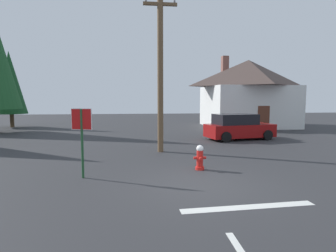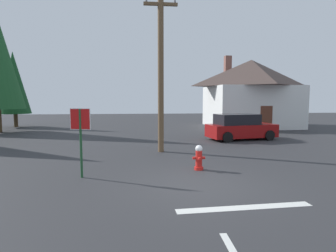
{
  "view_description": "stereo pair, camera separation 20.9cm",
  "coord_description": "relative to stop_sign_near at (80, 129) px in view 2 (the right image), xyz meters",
  "views": [
    {
      "loc": [
        -1.99,
        -8.23,
        2.61
      ],
      "look_at": [
        -0.51,
        4.13,
        1.39
      ],
      "focal_mm": 30.19,
      "sensor_mm": 36.0,
      "label": 1
    },
    {
      "loc": [
        -1.78,
        -8.26,
        2.61
      ],
      "look_at": [
        -0.51,
        4.13,
        1.39
      ],
      "focal_mm": 30.19,
      "sensor_mm": 36.0,
      "label": 2
    }
  ],
  "objects": [
    {
      "name": "ground_plane",
      "position": [
        3.69,
        -1.13,
        -1.68
      ],
      "size": [
        80.0,
        80.0,
        0.1
      ],
      "primitive_type": "cube",
      "color": "#2D2D30"
    },
    {
      "name": "lane_stop_bar",
      "position": [
        4.41,
        -3.06,
        -1.62
      ],
      "size": [
        3.38,
        0.47,
        0.01
      ],
      "primitive_type": "cube",
      "rotation": [
        0.0,
        0.0,
        0.05
      ],
      "color": "silver",
      "rests_on": "ground"
    },
    {
      "name": "stop_sign_near",
      "position": [
        0.0,
        0.0,
        0.0
      ],
      "size": [
        0.68,
        0.21,
        2.29
      ],
      "color": "#1E4C28",
      "rests_on": "ground"
    },
    {
      "name": "fire_hydrant",
      "position": [
        4.07,
        0.6,
        -1.18
      ],
      "size": [
        0.46,
        0.39,
        0.92
      ],
      "color": "red",
      "rests_on": "ground"
    },
    {
      "name": "utility_pole",
      "position": [
        2.96,
        4.27,
        2.35
      ],
      "size": [
        1.6,
        0.28,
        7.61
      ],
      "color": "brown",
      "rests_on": "ground"
    },
    {
      "name": "house",
      "position": [
        12.18,
        15.89,
        1.55
      ],
      "size": [
        8.13,
        7.13,
        6.6
      ],
      "color": "silver",
      "rests_on": "ground"
    },
    {
      "name": "parked_car",
      "position": [
        8.28,
        7.86,
        -0.85
      ],
      "size": [
        4.54,
        2.6,
        1.63
      ],
      "color": "maroon",
      "rests_on": "ground"
    },
    {
      "name": "pine_tree_short_left",
      "position": [
        -9.33,
        17.68,
        2.38
      ],
      "size": [
        2.73,
        2.73,
        6.82
      ],
      "color": "#4C3823",
      "rests_on": "ground"
    }
  ]
}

